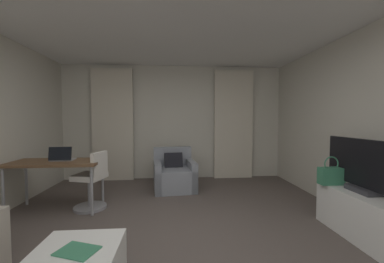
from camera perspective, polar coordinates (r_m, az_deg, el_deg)
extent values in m
plane|color=#564C47|center=(2.84, -3.97, -25.94)|extent=(12.00, 12.00, 0.00)
cube|color=beige|center=(5.52, -4.32, 2.20)|extent=(5.12, 0.06, 2.60)
cube|color=beige|center=(5.56, -18.64, 1.54)|extent=(0.90, 0.06, 2.50)
cube|color=beige|center=(5.57, 10.00, 1.65)|extent=(0.90, 0.06, 2.50)
cube|color=gray|center=(4.72, -4.30, -11.30)|extent=(0.87, 0.92, 0.42)
cube|color=gray|center=(4.99, -4.77, -5.89)|extent=(0.79, 0.22, 0.38)
cube|color=gray|center=(4.75, -0.27, -10.33)|extent=(0.21, 0.85, 0.56)
cube|color=gray|center=(4.68, -8.40, -10.57)|extent=(0.21, 0.85, 0.56)
cube|color=black|center=(4.78, -4.48, -7.34)|extent=(0.38, 0.24, 0.37)
cube|color=brown|center=(4.11, -30.00, -6.49)|extent=(1.29, 0.62, 0.04)
cylinder|color=#99999E|center=(4.68, -35.19, -10.16)|extent=(0.04, 0.04, 0.71)
cylinder|color=#99999E|center=(4.21, -20.82, -11.24)|extent=(0.04, 0.04, 0.71)
cylinder|color=#99999E|center=(4.26, -38.81, -11.54)|extent=(0.04, 0.04, 0.71)
cylinder|color=#99999E|center=(3.74, -23.11, -13.12)|extent=(0.04, 0.04, 0.71)
cylinder|color=gray|center=(4.05, -23.48, -13.66)|extent=(0.06, 0.06, 0.46)
cylinder|color=gray|center=(4.12, -23.42, -16.46)|extent=(0.48, 0.48, 0.04)
cube|color=silver|center=(3.99, -23.56, -9.93)|extent=(0.49, 0.49, 0.08)
cube|color=silver|center=(3.85, -21.52, -7.15)|extent=(0.15, 0.36, 0.34)
cube|color=#ADADB2|center=(4.14, -28.72, -5.99)|extent=(0.33, 0.24, 0.02)
cube|color=black|center=(4.02, -29.32, -4.69)|extent=(0.32, 0.07, 0.20)
cube|color=#387F5B|center=(2.10, -26.00, -24.53)|extent=(0.33, 0.29, 0.01)
cube|color=white|center=(3.50, 36.43, -16.14)|extent=(0.48, 1.10, 0.52)
cube|color=#333338|center=(3.45, 36.07, -11.34)|extent=(0.20, 0.36, 0.06)
cube|color=black|center=(3.39, 36.23, -6.24)|extent=(0.04, 1.15, 0.56)
cube|color=#387F5B|center=(3.61, 30.61, -9.25)|extent=(0.30, 0.14, 0.22)
torus|color=#387F5B|center=(3.58, 30.67, -6.75)|extent=(0.20, 0.02, 0.20)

